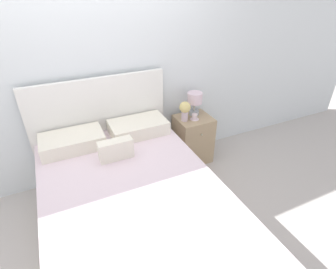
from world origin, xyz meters
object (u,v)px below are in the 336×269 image
object	(u,v)px
flower_vase	(185,109)
table_lamp	(195,100)
bed	(133,209)
nightstand	(193,139)
teacup	(195,117)

from	to	relation	value
flower_vase	table_lamp	bearing A→B (deg)	27.28
bed	table_lamp	bearing A→B (deg)	39.04
bed	flower_vase	distance (m)	1.30
nightstand	flower_vase	bearing A→B (deg)	-174.20
flower_vase	teacup	xyz separation A→B (m)	(0.12, -0.02, -0.11)
flower_vase	teacup	distance (m)	0.17
flower_vase	teacup	size ratio (longest dim) A/B	2.29
nightstand	teacup	world-z (taller)	teacup
table_lamp	teacup	bearing A→B (deg)	-116.96
nightstand	teacup	bearing A→B (deg)	-111.46
nightstand	flower_vase	world-z (taller)	flower_vase
teacup	flower_vase	bearing A→B (deg)	168.49
table_lamp	bed	bearing A→B (deg)	-140.96
nightstand	flower_vase	size ratio (longest dim) A/B	2.53
table_lamp	nightstand	bearing A→B (deg)	-119.44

